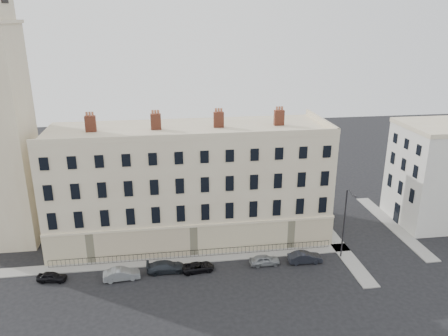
{
  "coord_description": "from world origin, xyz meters",
  "views": [
    {
      "loc": [
        -9.22,
        -42.57,
        28.48
      ],
      "look_at": [
        -1.59,
        10.0,
        10.08
      ],
      "focal_mm": 35.0,
      "sensor_mm": 36.0,
      "label": 1
    }
  ],
  "objects_px": {
    "car_b": "(122,274)",
    "streetlamp": "(345,221)",
    "car_c": "(166,267)",
    "car_a": "(52,277)",
    "car_e": "(265,260)",
    "car_d": "(198,267)",
    "car_f": "(305,257)"
  },
  "relations": [
    {
      "from": "car_e",
      "to": "car_c",
      "type": "bearing_deg",
      "value": 88.24
    },
    {
      "from": "car_b",
      "to": "streetlamp",
      "type": "bearing_deg",
      "value": -93.35
    },
    {
      "from": "car_c",
      "to": "car_d",
      "type": "bearing_deg",
      "value": -96.01
    },
    {
      "from": "car_b",
      "to": "car_c",
      "type": "relative_size",
      "value": 0.91
    },
    {
      "from": "car_e",
      "to": "car_f",
      "type": "distance_m",
      "value": 4.98
    },
    {
      "from": "car_d",
      "to": "car_e",
      "type": "relative_size",
      "value": 1.04
    },
    {
      "from": "car_b",
      "to": "car_f",
      "type": "bearing_deg",
      "value": -94.09
    },
    {
      "from": "car_e",
      "to": "car_f",
      "type": "xyz_separation_m",
      "value": [
        4.97,
        -0.2,
        0.06
      ]
    },
    {
      "from": "car_d",
      "to": "streetlamp",
      "type": "height_order",
      "value": "streetlamp"
    },
    {
      "from": "car_a",
      "to": "car_f",
      "type": "relative_size",
      "value": 0.79
    },
    {
      "from": "car_a",
      "to": "car_c",
      "type": "distance_m",
      "value": 12.91
    },
    {
      "from": "car_c",
      "to": "car_a",
      "type": "bearing_deg",
      "value": 90.08
    },
    {
      "from": "car_b",
      "to": "car_a",
      "type": "bearing_deg",
      "value": 78.83
    },
    {
      "from": "car_e",
      "to": "streetlamp",
      "type": "bearing_deg",
      "value": -89.53
    },
    {
      "from": "car_d",
      "to": "streetlamp",
      "type": "bearing_deg",
      "value": -95.41
    },
    {
      "from": "car_f",
      "to": "streetlamp",
      "type": "bearing_deg",
      "value": -83.23
    },
    {
      "from": "car_a",
      "to": "car_d",
      "type": "relative_size",
      "value": 0.85
    },
    {
      "from": "car_c",
      "to": "streetlamp",
      "type": "bearing_deg",
      "value": -89.96
    },
    {
      "from": "car_a",
      "to": "car_f",
      "type": "bearing_deg",
      "value": -81.84
    },
    {
      "from": "car_d",
      "to": "car_b",
      "type": "bearing_deg",
      "value": 86.19
    },
    {
      "from": "car_e",
      "to": "car_f",
      "type": "bearing_deg",
      "value": -93.39
    },
    {
      "from": "car_e",
      "to": "streetlamp",
      "type": "xyz_separation_m",
      "value": [
        9.91,
        0.27,
        4.4
      ]
    },
    {
      "from": "streetlamp",
      "to": "car_d",
      "type": "bearing_deg",
      "value": -166.29
    },
    {
      "from": "car_b",
      "to": "car_f",
      "type": "height_order",
      "value": "car_f"
    },
    {
      "from": "car_c",
      "to": "car_e",
      "type": "distance_m",
      "value": 11.88
    },
    {
      "from": "streetlamp",
      "to": "car_e",
      "type": "bearing_deg",
      "value": -166.33
    },
    {
      "from": "car_f",
      "to": "car_a",
      "type": "bearing_deg",
      "value": 90.86
    },
    {
      "from": "car_b",
      "to": "car_d",
      "type": "bearing_deg",
      "value": -92.27
    },
    {
      "from": "car_b",
      "to": "car_e",
      "type": "relative_size",
      "value": 1.12
    },
    {
      "from": "car_b",
      "to": "streetlamp",
      "type": "relative_size",
      "value": 0.46
    },
    {
      "from": "car_b",
      "to": "car_f",
      "type": "xyz_separation_m",
      "value": [
        21.92,
        0.52,
        0.0
      ]
    },
    {
      "from": "car_e",
      "to": "car_d",
      "type": "bearing_deg",
      "value": 90.57
    }
  ]
}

